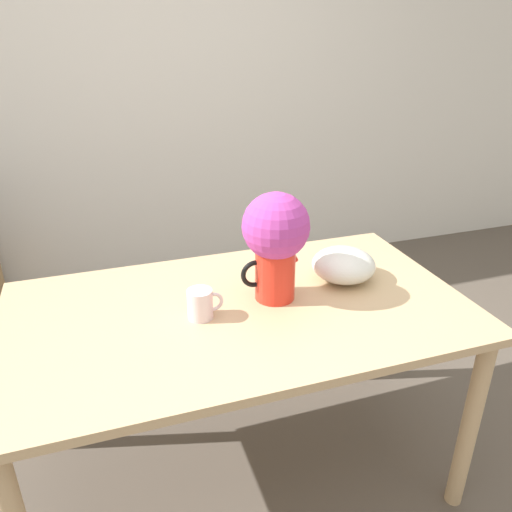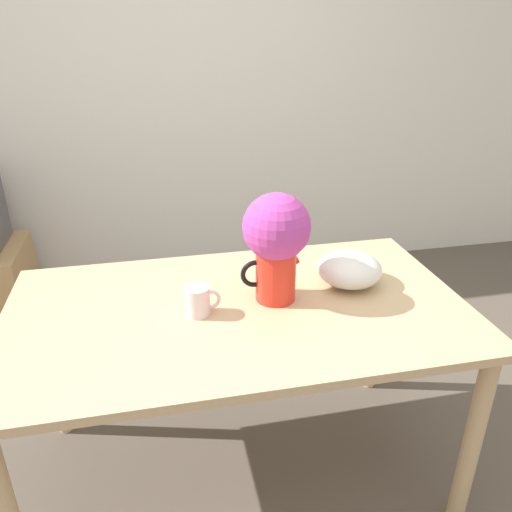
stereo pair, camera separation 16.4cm
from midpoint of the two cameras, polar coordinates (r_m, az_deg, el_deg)
name	(u,v)px [view 2 (the right image)]	position (r m, az deg, el deg)	size (l,w,h in m)	color
ground_plane	(241,507)	(2.06, 0.87, -26.85)	(12.00, 12.00, 0.00)	brown
wall_back	(179,81)	(3.27, -7.32, 19.21)	(8.00, 0.05, 2.60)	silver
table	(238,329)	(1.73, 0.70, -8.47)	(1.54, 0.88, 0.76)	tan
flower_vase	(276,239)	(1.64, 5.21, 1.92)	(0.23, 0.23, 0.38)	red
coffee_mug	(198,301)	(1.62, -3.74, -5.21)	(0.12, 0.08, 0.10)	silver
white_bowl	(349,269)	(1.85, 13.16, -1.53)	(0.23, 0.23, 0.12)	silver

